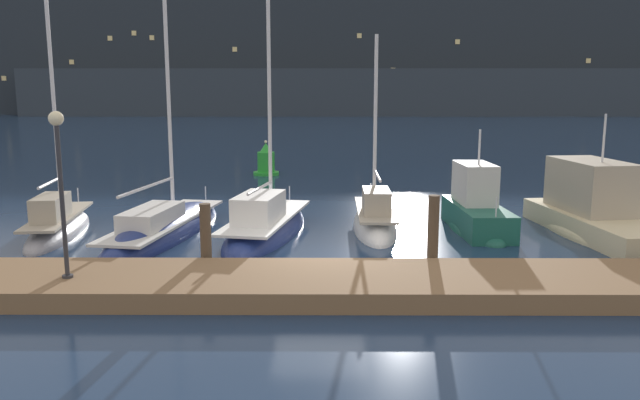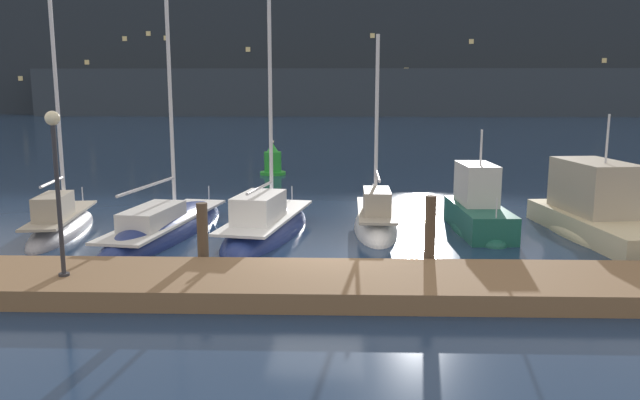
% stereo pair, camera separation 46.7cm
% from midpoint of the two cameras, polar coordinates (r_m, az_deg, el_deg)
% --- Properties ---
extents(ground_plane, '(400.00, 400.00, 0.00)m').
position_cam_midpoint_polar(ground_plane, '(16.42, -0.88, -6.15)').
color(ground_plane, '#192D4C').
extents(dock, '(23.46, 2.80, 0.45)m').
position_cam_midpoint_polar(dock, '(14.32, -1.06, -7.68)').
color(dock, brown).
rests_on(dock, ground).
extents(mooring_pile_1, '(0.28, 0.28, 1.78)m').
position_cam_midpoint_polar(mooring_pile_1, '(16.05, -11.23, -3.45)').
color(mooring_pile_1, '#4C3D2D').
rests_on(mooring_pile_1, ground).
extents(mooring_pile_2, '(0.28, 0.28, 1.99)m').
position_cam_midpoint_polar(mooring_pile_2, '(15.90, 9.47, -3.12)').
color(mooring_pile_2, '#4C3D2D').
rests_on(mooring_pile_2, ground).
extents(sailboat_berth_1, '(2.05, 5.73, 7.99)m').
position_cam_midpoint_polar(sailboat_berth_1, '(21.72, -23.38, -2.47)').
color(sailboat_berth_1, gray).
rests_on(sailboat_berth_1, ground).
extents(sailboat_berth_2, '(3.09, 8.45, 10.57)m').
position_cam_midpoint_polar(sailboat_berth_2, '(20.57, -14.60, -2.87)').
color(sailboat_berth_2, navy).
rests_on(sailboat_berth_2, ground).
extents(sailboat_berth_3, '(3.16, 7.10, 9.55)m').
position_cam_midpoint_polar(sailboat_berth_3, '(20.07, -5.62, -2.75)').
color(sailboat_berth_3, navy).
rests_on(sailboat_berth_3, ground).
extents(sailboat_berth_4, '(1.49, 5.31, 7.09)m').
position_cam_midpoint_polar(sailboat_berth_4, '(20.75, 4.37, -2.32)').
color(sailboat_berth_4, white).
rests_on(sailboat_berth_4, ground).
extents(motorboat_berth_5, '(1.73, 4.61, 3.85)m').
position_cam_midpoint_polar(motorboat_berth_5, '(21.08, 13.48, -1.59)').
color(motorboat_berth_5, '#195647').
rests_on(motorboat_berth_5, ground).
extents(motorboat_berth_6, '(3.22, 7.22, 4.51)m').
position_cam_midpoint_polar(motorboat_berth_6, '(21.66, 23.44, -1.92)').
color(motorboat_berth_6, beige).
rests_on(motorboat_berth_6, ground).
extents(channel_buoy, '(1.40, 1.40, 1.87)m').
position_cam_midpoint_polar(channel_buoy, '(33.90, -5.35, 3.46)').
color(channel_buoy, green).
rests_on(channel_buoy, ground).
extents(dock_lamppost, '(0.32, 0.32, 3.69)m').
position_cam_midpoint_polar(dock_lamppost, '(14.72, -23.56, 2.80)').
color(dock_lamppost, '#2D2D33').
rests_on(dock_lamppost, dock).
extents(hillside_backdrop, '(240.00, 23.00, 21.14)m').
position_cam_midpoint_polar(hillside_backdrop, '(118.32, 1.43, 12.65)').
color(hillside_backdrop, '#232B33').
rests_on(hillside_backdrop, ground).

